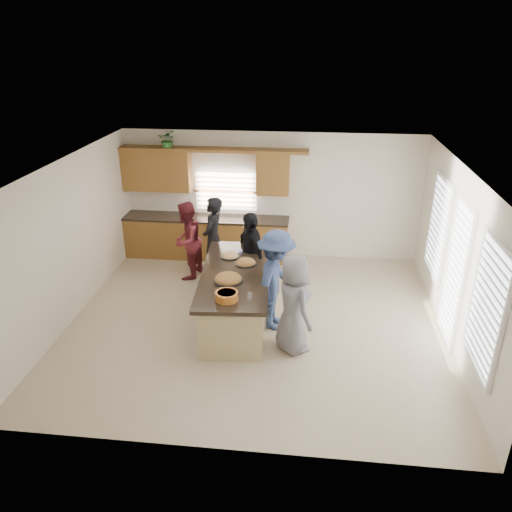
# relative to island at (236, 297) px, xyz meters

# --- Properties ---
(floor) EXTENTS (6.50, 6.50, 0.00)m
(floor) POSITION_rel_island_xyz_m (0.35, -0.02, -0.45)
(floor) COLOR #C9B595
(floor) RESTS_ON ground
(room_shell) EXTENTS (6.52, 6.02, 2.81)m
(room_shell) POSITION_rel_island_xyz_m (0.35, -0.02, 1.45)
(room_shell) COLOR silver
(room_shell) RESTS_ON ground
(back_cabinetry) EXTENTS (4.08, 0.66, 2.46)m
(back_cabinetry) POSITION_rel_island_xyz_m (-1.11, 2.71, 0.46)
(back_cabinetry) COLOR olive
(back_cabinetry) RESTS_ON ground
(right_wall_glazing) EXTENTS (0.06, 4.00, 2.25)m
(right_wall_glazing) POSITION_rel_island_xyz_m (3.57, -0.16, 0.89)
(right_wall_glazing) COLOR white
(right_wall_glazing) RESTS_ON ground
(island) EXTENTS (1.35, 2.78, 0.95)m
(island) POSITION_rel_island_xyz_m (0.00, 0.00, 0.00)
(island) COLOR tan
(island) RESTS_ON ground
(platter_front) EXTENTS (0.50, 0.50, 0.20)m
(platter_front) POSITION_rel_island_xyz_m (-0.07, -0.34, 0.53)
(platter_front) COLOR black
(platter_front) RESTS_ON island
(platter_mid) EXTENTS (0.38, 0.38, 0.15)m
(platter_mid) POSITION_rel_island_xyz_m (0.14, 0.33, 0.52)
(platter_mid) COLOR black
(platter_mid) RESTS_ON island
(platter_back) EXTENTS (0.35, 0.35, 0.14)m
(platter_back) POSITION_rel_island_xyz_m (-0.19, 0.60, 0.52)
(platter_back) COLOR black
(platter_back) RESTS_ON island
(salad_bowl) EXTENTS (0.35, 0.35, 0.13)m
(salad_bowl) POSITION_rel_island_xyz_m (0.02, -0.98, 0.57)
(salad_bowl) COLOR orange
(salad_bowl) RESTS_ON island
(clear_cup) EXTENTS (0.08, 0.08, 0.11)m
(clear_cup) POSITION_rel_island_xyz_m (0.37, -0.94, 0.55)
(clear_cup) COLOR white
(clear_cup) RESTS_ON island
(plate_stack) EXTENTS (0.19, 0.19, 0.04)m
(plate_stack) POSITION_rel_island_xyz_m (-0.08, 0.81, 0.52)
(plate_stack) COLOR #9A81BC
(plate_stack) RESTS_ON island
(flower_vase) EXTENTS (0.14, 0.14, 0.43)m
(flower_vase) POSITION_rel_island_xyz_m (0.05, 1.08, 0.72)
(flower_vase) COLOR silver
(flower_vase) RESTS_ON island
(potted_plant) EXTENTS (0.42, 0.38, 0.43)m
(potted_plant) POSITION_rel_island_xyz_m (-1.84, 2.80, 2.16)
(potted_plant) COLOR #30742E
(potted_plant) RESTS_ON back_cabinetry
(woman_left_back) EXTENTS (0.52, 0.70, 1.75)m
(woman_left_back) POSITION_rel_island_xyz_m (-0.70, 1.59, 0.42)
(woman_left_back) COLOR black
(woman_left_back) RESTS_ON ground
(woman_left_mid) EXTENTS (0.78, 0.91, 1.63)m
(woman_left_mid) POSITION_rel_island_xyz_m (-1.25, 1.60, 0.36)
(woman_left_mid) COLOR maroon
(woman_left_mid) RESTS_ON ground
(woman_left_front) EXTENTS (0.88, 1.06, 1.70)m
(woman_left_front) POSITION_rel_island_xyz_m (0.14, 0.95, 0.40)
(woman_left_front) COLOR black
(woman_left_front) RESTS_ON ground
(woman_right_back) EXTENTS (0.85, 1.24, 1.78)m
(woman_right_back) POSITION_rel_island_xyz_m (0.71, -0.11, 0.44)
(woman_right_back) COLOR navy
(woman_right_back) RESTS_ON ground
(woman_right_front) EXTENTS (0.86, 0.96, 1.65)m
(woman_right_front) POSITION_rel_island_xyz_m (1.03, -0.77, 0.37)
(woman_right_front) COLOR slate
(woman_right_front) RESTS_ON ground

